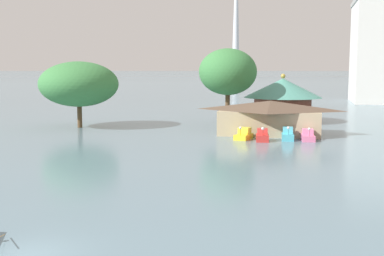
{
  "coord_description": "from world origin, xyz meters",
  "views": [
    {
      "loc": [
        11.69,
        -18.56,
        8.25
      ],
      "look_at": [
        2.52,
        20.99,
        3.21
      ],
      "focal_mm": 46.27,
      "sensor_mm": 36.0,
      "label": 1
    }
  ],
  "objects": [
    {
      "name": "shoreline_tree_tall_left",
      "position": [
        -18.4,
        43.35,
        5.91
      ],
      "size": [
        10.7,
        10.7,
        8.98
      ],
      "color": "brown",
      "rests_on": "ground"
    },
    {
      "name": "pedal_boat_cyan",
      "position": [
        9.75,
        37.85,
        0.58
      ],
      "size": [
        1.47,
        2.36,
        1.67
      ],
      "rotation": [
        0.0,
        0.0,
        -1.5
      ],
      "color": "#4CB7CC",
      "rests_on": "ground"
    },
    {
      "name": "pedal_boat_yellow",
      "position": [
        4.81,
        37.4,
        0.52
      ],
      "size": [
        2.03,
        3.01,
        1.59
      ],
      "rotation": [
        0.0,
        0.0,
        -1.79
      ],
      "color": "yellow",
      "rests_on": "ground"
    },
    {
      "name": "pedal_boat_red",
      "position": [
        7.01,
        36.44,
        0.56
      ],
      "size": [
        1.63,
        2.5,
        1.7
      ],
      "rotation": [
        0.0,
        0.0,
        -1.45
      ],
      "color": "red",
      "rests_on": "ground"
    },
    {
      "name": "boathouse",
      "position": [
        7.42,
        42.54,
        2.16
      ],
      "size": [
        13.06,
        8.0,
        4.13
      ],
      "color": "tan",
      "rests_on": "ground"
    },
    {
      "name": "pedal_boat_pink",
      "position": [
        11.97,
        37.98,
        0.52
      ],
      "size": [
        1.67,
        2.67,
        1.61
      ],
      "rotation": [
        0.0,
        0.0,
        -1.46
      ],
      "color": "pink",
      "rests_on": "ground"
    },
    {
      "name": "green_roof_pavilion",
      "position": [
        8.21,
        56.71,
        3.77
      ],
      "size": [
        11.63,
        11.63,
        7.22
      ],
      "color": "brown",
      "rests_on": "ground"
    },
    {
      "name": "shoreline_tree_mid",
      "position": [
        0.79,
        50.91,
        7.53
      ],
      "size": [
        8.18,
        8.18,
        10.83
      ],
      "color": "brown",
      "rests_on": "ground"
    }
  ]
}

